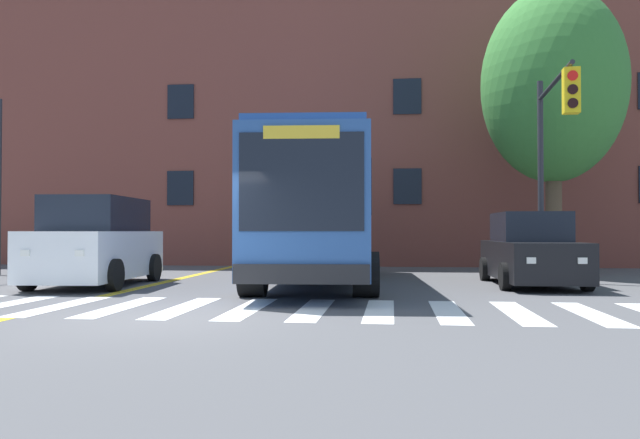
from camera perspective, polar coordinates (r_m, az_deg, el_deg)
name	(u,v)px	position (r m, az deg, el deg)	size (l,w,h in m)	color
ground_plane	(164,319)	(10.41, -14.04, -8.78)	(120.00, 120.00, 0.00)	#4C4C4F
crosswalk	(216,308)	(11.58, -9.51, -7.99)	(15.94, 3.32, 0.01)	white
lane_line_yellow_inner	(237,265)	(25.86, -7.61, -4.16)	(0.12, 36.00, 0.01)	gold
lane_line_yellow_outer	(241,265)	(25.82, -7.27, -4.17)	(0.12, 36.00, 0.01)	gold
city_bus	(318,210)	(16.63, -0.20, 0.85)	(3.41, 10.94, 3.59)	#2D5699
car_white_near_lane	(97,244)	(17.05, -19.72, -2.09)	(2.53, 4.94, 2.27)	white
car_black_far_lane	(531,252)	(17.06, 18.70, -2.84)	(2.12, 4.80, 1.89)	black
traffic_light_near_corner	(552,139)	(16.86, 20.45, 6.95)	(0.47, 3.95, 5.57)	#28282D
street_tree_curbside_large	(553,86)	(21.83, 20.52, 11.39)	(5.45, 5.70, 9.26)	brown
building_facade	(304,124)	(29.04, -1.44, 8.68)	(34.41, 7.68, 12.63)	brown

